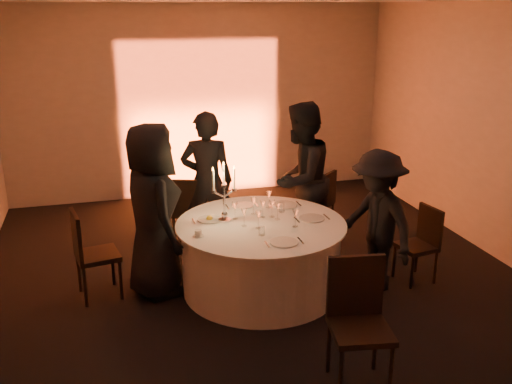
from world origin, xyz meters
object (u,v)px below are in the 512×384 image
object	(u,v)px
chair_right	(422,240)
guest_back_left	(207,182)
chair_left	(89,250)
guest_back_right	(300,179)
guest_left	(153,211)
chair_back_left	(188,208)
candelabra	(224,201)
coffee_cup	(198,233)
guest_right	(377,222)
chair_back_right	(321,199)
chair_front	(358,314)
banquet_table	(261,256)

from	to	relation	value
chair_right	guest_back_left	world-z (taller)	guest_back_left
chair_left	guest_back_right	bearing A→B (deg)	-88.34
chair_right	guest_left	bearing A→B (deg)	-108.32
chair_right	guest_back_left	distance (m)	2.63
guest_back_right	chair_back_left	bearing A→B (deg)	-63.28
guest_back_left	guest_back_right	size ratio (longest dim) A/B	0.94
chair_left	chair_right	distance (m)	3.59
candelabra	chair_left	bearing A→B (deg)	174.38
chair_back_left	coffee_cup	distance (m)	1.58
chair_right	guest_left	size ratio (longest dim) A/B	0.46
chair_back_left	chair_left	bearing A→B (deg)	62.15
guest_back_left	guest_right	xyz separation A→B (m)	(1.51, -1.57, -0.10)
chair_back_left	chair_right	world-z (taller)	chair_back_left
chair_back_right	guest_left	distance (m)	2.61
chair_back_right	coffee_cup	size ratio (longest dim) A/B	7.83
guest_back_left	chair_back_left	bearing A→B (deg)	-13.87
chair_back_left	guest_back_left	bearing A→B (deg)	171.40
chair_front	candelabra	bearing A→B (deg)	119.05
chair_back_left	coffee_cup	world-z (taller)	chair_back_left
coffee_cup	candelabra	world-z (taller)	candelabra
chair_front	candelabra	size ratio (longest dim) A/B	1.61
chair_left	candelabra	distance (m)	1.49
chair_left	candelabra	bearing A→B (deg)	-106.20
banquet_table	chair_right	size ratio (longest dim) A/B	2.12
chair_back_left	coffee_cup	bearing A→B (deg)	105.40
guest_left	guest_back_left	distance (m)	1.26
guest_back_right	guest_left	bearing A→B (deg)	-23.03
chair_back_right	guest_left	world-z (taller)	guest_left
chair_front	chair_back_right	bearing A→B (deg)	82.85
chair_front	guest_back_left	distance (m)	3.05
banquet_table	chair_front	size ratio (longest dim) A/B	1.70
candelabra	chair_right	bearing A→B (deg)	-10.87
guest_back_left	candelabra	world-z (taller)	guest_back_left
chair_front	candelabra	distance (m)	2.04
banquet_table	guest_left	world-z (taller)	guest_left
chair_back_left	chair_right	xyz separation A→B (m)	(2.35, -1.62, -0.04)
chair_back_left	guest_left	xyz separation A→B (m)	(-0.53, -1.13, 0.41)
guest_right	candelabra	size ratio (longest dim) A/B	2.37
guest_right	chair_back_left	bearing A→B (deg)	-149.40
guest_back_left	guest_right	distance (m)	2.18
guest_left	guest_back_right	xyz separation A→B (m)	(1.83, 0.60, 0.02)
guest_back_left	chair_right	bearing A→B (deg)	159.93
chair_left	coffee_cup	world-z (taller)	chair_left
chair_back_right	guest_left	xyz separation A→B (m)	(-2.33, -1.11, 0.44)
chair_back_left	chair_front	world-z (taller)	chair_front
coffee_cup	banquet_table	bearing A→B (deg)	14.29
guest_left	guest_back_left	size ratio (longest dim) A/B	1.05
guest_left	guest_back_left	xyz separation A→B (m)	(0.76, 1.00, -0.04)
chair_left	guest_left	size ratio (longest dim) A/B	0.52
chair_front	guest_right	world-z (taller)	guest_right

